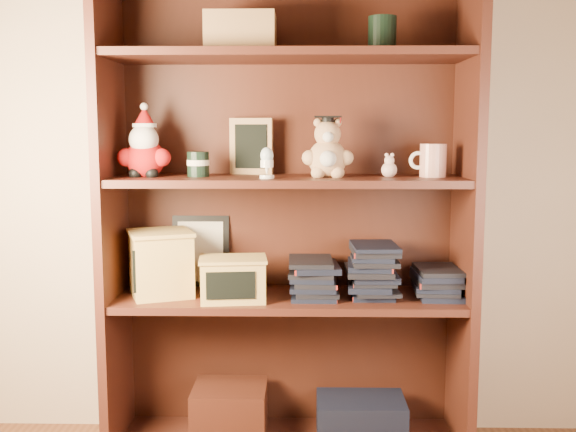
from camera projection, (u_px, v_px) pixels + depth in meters
name	position (u px, v px, depth m)	size (l,w,h in m)	color
bookcase	(288.00, 226.00, 2.28)	(1.20, 0.35, 1.60)	#441D13
shelf_lower	(288.00, 299.00, 2.26)	(1.14, 0.33, 0.02)	#441D13
shelf_upper	(288.00, 181.00, 2.21)	(1.14, 0.33, 0.02)	#441D13
santa_plush	(145.00, 149.00, 2.20)	(0.18, 0.13, 0.25)	#A50F0F
teachers_tin	(198.00, 164.00, 2.21)	(0.07, 0.07, 0.08)	black
chalkboard_plaque	(251.00, 147.00, 2.31)	(0.15, 0.09, 0.19)	#9E7547
egg_cup	(267.00, 162.00, 2.13)	(0.05, 0.05, 0.10)	white
grad_teddy_bear	(328.00, 153.00, 2.19)	(0.17, 0.14, 0.20)	tan
pink_figurine	(389.00, 168.00, 2.20)	(0.05, 0.05, 0.08)	beige
teacher_mug	(432.00, 160.00, 2.19)	(0.12, 0.09, 0.11)	silver
certificate_frame	(201.00, 251.00, 2.39)	(0.20, 0.05, 0.25)	black
treats_box	(161.00, 263.00, 2.25)	(0.26, 0.26, 0.22)	tan
pencils_box	(233.00, 279.00, 2.19)	(0.23, 0.18, 0.14)	tan
book_stack_left	(313.00, 277.00, 2.25)	(0.14, 0.20, 0.13)	black
book_stack_mid	(372.00, 270.00, 2.24)	(0.14, 0.20, 0.18)	black
book_stack_right	(438.00, 282.00, 2.24)	(0.14, 0.20, 0.10)	black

